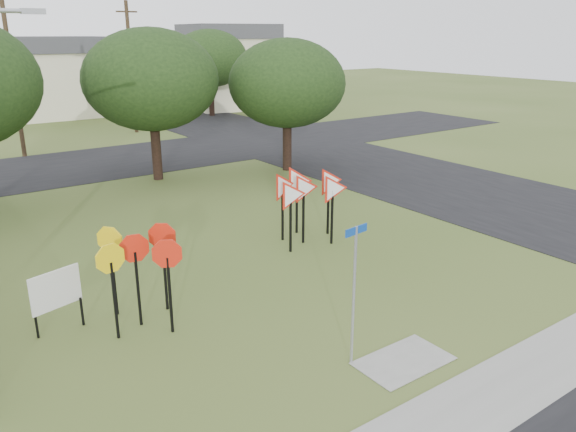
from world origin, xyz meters
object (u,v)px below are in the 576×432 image
Objects in this scene: stop_sign_cluster at (138,256)px; yield_sign_cluster at (306,190)px; street_name_sign at (354,287)px; info_board at (56,292)px.

yield_sign_cluster reaches higher than stop_sign_cluster.
street_name_sign reaches higher than stop_sign_cluster.
street_name_sign is 1.00× the size of yield_sign_cluster.
street_name_sign is 7.25m from yield_sign_cluster.
yield_sign_cluster is at bearing 60.18° from street_name_sign.
stop_sign_cluster is at bearing -161.54° from yield_sign_cluster.
street_name_sign is at bearing -119.82° from yield_sign_cluster.
yield_sign_cluster is at bearing 18.46° from stop_sign_cluster.
street_name_sign is 2.00× the size of info_board.
info_board is at bearing 156.22° from stop_sign_cluster.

